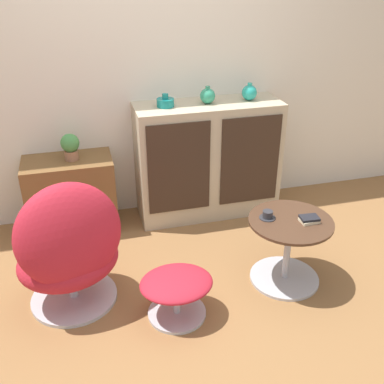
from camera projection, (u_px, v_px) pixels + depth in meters
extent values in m
plane|color=olive|center=(185.00, 303.00, 2.90)|extent=(12.00, 12.00, 0.00)
cube|color=silver|center=(141.00, 57.00, 3.45)|extent=(6.40, 0.06, 2.60)
cube|color=tan|center=(207.00, 160.00, 3.74)|extent=(1.17, 0.41, 0.97)
cube|color=#332319|center=(179.00, 169.00, 3.47)|extent=(0.49, 0.01, 0.73)
cube|color=#332319|center=(250.00, 161.00, 3.60)|extent=(0.49, 0.01, 0.73)
cube|color=brown|center=(71.00, 195.00, 3.58)|extent=(0.68, 0.39, 0.60)
cylinder|color=beige|center=(73.00, 212.00, 3.43)|extent=(0.21, 0.01, 0.21)
cylinder|color=#B7B7BC|center=(75.00, 297.00, 2.94)|extent=(0.55, 0.55, 0.02)
cylinder|color=#B7B7BC|center=(73.00, 287.00, 2.90)|extent=(0.06, 0.06, 0.14)
ellipsoid|color=#B21E2D|center=(69.00, 260.00, 2.80)|extent=(0.75, 0.68, 0.30)
ellipsoid|color=#B21E2D|center=(69.00, 235.00, 2.59)|extent=(0.71, 0.54, 0.67)
cylinder|color=#B7B7BC|center=(177.00, 313.00, 2.81)|extent=(0.36, 0.36, 0.02)
cylinder|color=#B7B7BC|center=(177.00, 300.00, 2.76)|extent=(0.04, 0.04, 0.18)
ellipsoid|color=#B21E2D|center=(176.00, 283.00, 2.70)|extent=(0.45, 0.38, 0.09)
cylinder|color=#B7B7BC|center=(284.00, 278.00, 3.11)|extent=(0.47, 0.47, 0.02)
cylinder|color=#B7B7BC|center=(287.00, 250.00, 3.01)|extent=(0.04, 0.04, 0.44)
cylinder|color=#472D1E|center=(291.00, 221.00, 2.90)|extent=(0.55, 0.55, 0.02)
cylinder|color=#147A75|center=(165.00, 103.00, 3.42)|extent=(0.13, 0.13, 0.06)
cylinder|color=#147A75|center=(165.00, 96.00, 3.40)|extent=(0.05, 0.05, 0.04)
ellipsoid|color=#2D8E6B|center=(208.00, 96.00, 3.49)|extent=(0.12, 0.12, 0.12)
cylinder|color=#2D8E6B|center=(208.00, 88.00, 3.45)|extent=(0.04, 0.04, 0.02)
ellipsoid|color=teal|center=(249.00, 93.00, 3.56)|extent=(0.12, 0.12, 0.12)
cylinder|color=teal|center=(250.00, 84.00, 3.53)|extent=(0.04, 0.04, 0.02)
cylinder|color=#996B4C|center=(72.00, 155.00, 3.43)|extent=(0.10, 0.10, 0.08)
sphere|color=#478E47|center=(70.00, 143.00, 3.38)|extent=(0.14, 0.14, 0.14)
cylinder|color=#2D2D33|center=(267.00, 218.00, 2.92)|extent=(0.11, 0.11, 0.01)
cylinder|color=#2D2D33|center=(268.00, 215.00, 2.91)|extent=(0.07, 0.07, 0.05)
cube|color=beige|center=(309.00, 220.00, 2.88)|extent=(0.12, 0.09, 0.02)
cube|color=black|center=(309.00, 218.00, 2.87)|extent=(0.12, 0.09, 0.02)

